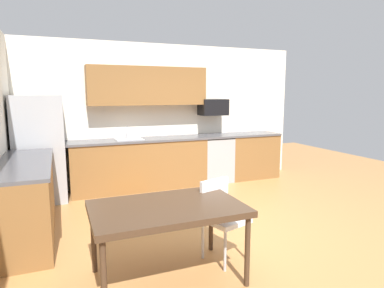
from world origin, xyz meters
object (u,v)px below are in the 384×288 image
at_px(dining_table, 167,212).
at_px(chair_near_table, 221,213).
at_px(refrigerator, 40,149).
at_px(microwave, 213,107).
at_px(oven_range, 215,159).

bearing_deg(dining_table, chair_near_table, 15.92).
xyz_separation_m(refrigerator, microwave, (3.20, 0.18, 0.62)).
xyz_separation_m(microwave, chair_near_table, (-1.34, -3.01, -0.99)).
bearing_deg(refrigerator, chair_near_table, -56.63).
distance_m(dining_table, chair_near_table, 0.71).
height_order(oven_range, microwave, microwave).
bearing_deg(microwave, chair_near_table, -113.93).
distance_m(refrigerator, dining_table, 3.26).
height_order(refrigerator, oven_range, refrigerator).
relative_size(oven_range, dining_table, 0.65).
distance_m(oven_range, dining_table, 3.70).
distance_m(refrigerator, chair_near_table, 3.41).
xyz_separation_m(refrigerator, oven_range, (3.20, 0.08, -0.41)).
bearing_deg(oven_range, microwave, 90.00).
bearing_deg(dining_table, microwave, 58.00).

